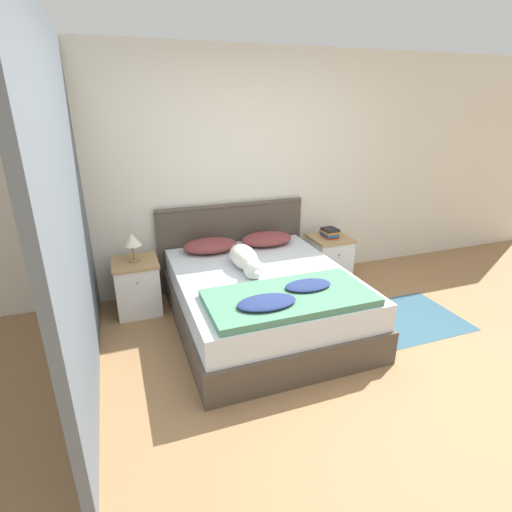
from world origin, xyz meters
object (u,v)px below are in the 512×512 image
nightstand_right (329,259)px  nightstand_left (137,286)px  table_lamp (132,241)px  bed (263,300)px  pillow_right (267,239)px  pillow_left (210,246)px  dog (245,259)px  book_stack (329,233)px

nightstand_right → nightstand_left: bearing=180.0°
nightstand_right → table_lamp: table_lamp is taller
bed → nightstand_right: bearing=32.2°
nightstand_left → pillow_right: bearing=1.4°
nightstand_left → table_lamp: table_lamp is taller
bed → pillow_left: 0.86m
nightstand_right → pillow_left: size_ratio=0.96×
nightstand_right → table_lamp: size_ratio=1.93×
nightstand_left → table_lamp: size_ratio=1.93×
nightstand_right → dog: size_ratio=0.76×
pillow_right → dog: 0.72m
dog → table_lamp: bearing=151.3°
dog → table_lamp: size_ratio=2.54×
nightstand_left → book_stack: (2.19, 0.02, 0.32)m
nightstand_left → dog: size_ratio=0.76×
pillow_left → nightstand_right: bearing=-1.4°
nightstand_left → pillow_left: bearing=2.5°
dog → book_stack: bearing=24.6°
dog → nightstand_left: bearing=151.3°
table_lamp → nightstand_left: bearing=90.0°
nightstand_left → dog: dog is taller
nightstand_left → pillow_right: pillow_right is taller
pillow_right → bed: bearing=-113.7°
nightstand_left → book_stack: bearing=0.5°
nightstand_right → book_stack: 0.32m
nightstand_right → table_lamp: (-2.19, -0.00, 0.48)m
pillow_right → nightstand_right: bearing=-2.5°
pillow_left → dog: size_ratio=0.79×
pillow_right → table_lamp: table_lamp is taller
dog → table_lamp: table_lamp is taller
pillow_right → book_stack: pillow_right is taller
book_stack → table_lamp: bearing=-179.4°
book_stack → table_lamp: (-2.19, -0.02, 0.16)m
pillow_left → pillow_right: bearing=0.0°
bed → nightstand_left: size_ratio=3.52×
bed → nightstand_left: bearing=147.8°
bed → dog: size_ratio=2.68×
bed → book_stack: book_stack is taller
bed → book_stack: bearing=33.0°
bed → dog: 0.42m
book_stack → pillow_left: bearing=179.5°
pillow_right → book_stack: 0.78m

